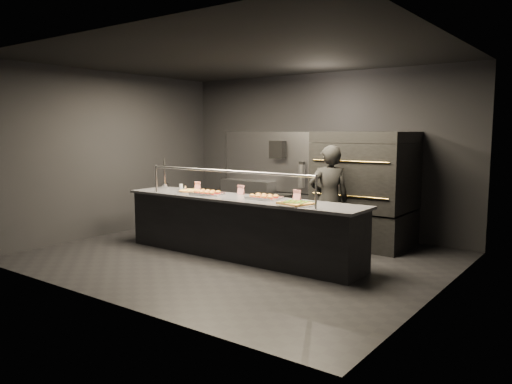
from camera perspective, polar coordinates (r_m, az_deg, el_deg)
room at (r=7.57m, az=-1.86°, el=3.77°), size 6.04×6.00×3.00m
service_counter at (r=7.65m, az=-1.92°, el=-4.00°), size 4.10×0.78×1.37m
pizza_oven at (r=8.58m, az=12.37°, el=0.44°), size 1.50×1.23×1.91m
prep_shelf at (r=10.43m, az=-0.92°, el=-1.11°), size 1.20×0.35×0.90m
towel_dispenser at (r=9.98m, az=2.52°, el=4.86°), size 0.30×0.20×0.35m
fire_extinguisher at (r=9.72m, az=5.23°, el=1.89°), size 0.14×0.14×0.51m
beer_tap at (r=8.92m, az=-10.42°, el=1.44°), size 0.14×0.20×0.55m
round_pizza at (r=8.31m, az=-7.52°, el=0.11°), size 0.43×0.43×0.03m
slider_tray_a at (r=7.91m, az=-5.61°, el=-0.10°), size 0.55×0.48×0.07m
slider_tray_b at (r=7.38m, az=0.91°, el=-0.58°), size 0.52×0.42×0.07m
square_pizza at (r=6.82m, az=4.56°, el=-1.32°), size 0.52×0.52×0.05m
condiment_jar at (r=8.60m, az=-8.42°, el=0.55°), size 0.15×0.06×0.10m
tent_cards at (r=7.88m, az=-1.53°, el=0.23°), size 2.10×0.04×0.15m
trash_bin at (r=9.78m, az=3.07°, el=-2.27°), size 0.42×0.42×0.70m
worker at (r=7.83m, az=8.34°, el=-0.92°), size 0.74×0.71×1.71m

